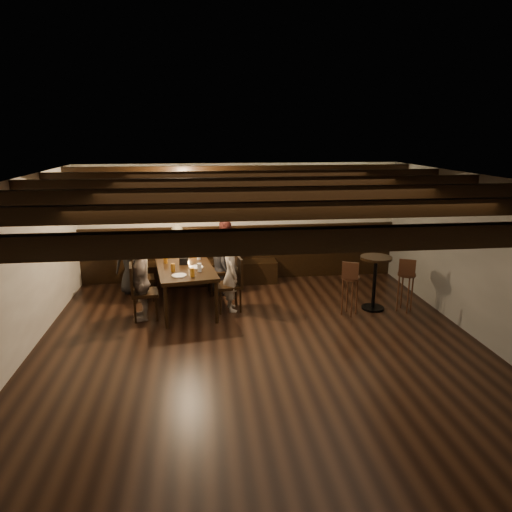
{
  "coord_description": "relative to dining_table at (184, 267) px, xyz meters",
  "views": [
    {
      "loc": [
        -0.8,
        -5.72,
        2.98
      ],
      "look_at": [
        0.05,
        1.3,
        1.07
      ],
      "focal_mm": 32.0,
      "sensor_mm": 36.0,
      "label": 1
    }
  ],
  "objects": [
    {
      "name": "chair_left_far",
      "position": [
        -0.65,
        -0.55,
        -0.42
      ],
      "size": [
        0.48,
        0.48,
        0.93
      ],
      "rotation": [
        0.0,
        0.0,
        -1.43
      ],
      "color": "black",
      "rests_on": "floor"
    },
    {
      "name": "bar_stool_right",
      "position": [
        3.77,
        -0.76,
        -0.35
      ],
      "size": [
        0.34,
        0.35,
        0.96
      ],
      "rotation": [
        0.0,
        0.0,
        -0.47
      ],
      "color": "#351D10",
      "rests_on": "floor"
    },
    {
      "name": "dining_table",
      "position": [
        0.0,
        0.0,
        0.0
      ],
      "size": [
        1.21,
        2.16,
        0.77
      ],
      "rotation": [
        0.0,
        0.0,
        0.14
      ],
      "color": "black",
      "rests_on": "floor"
    },
    {
      "name": "high_top_table",
      "position": [
        3.27,
        -0.6,
        -0.08
      ],
      "size": [
        0.53,
        0.53,
        0.95
      ],
      "color": "black",
      "rests_on": "floor"
    },
    {
      "name": "pint_g",
      "position": [
        0.16,
        -0.78,
        0.13
      ],
      "size": [
        0.07,
        0.07,
        0.14
      ],
      "primitive_type": "cylinder",
      "color": "#BF7219",
      "rests_on": "dining_table"
    },
    {
      "name": "plate_near",
      "position": [
        -0.05,
        -0.71,
        0.07
      ],
      "size": [
        0.24,
        0.24,
        0.01
      ],
      "primitive_type": "cylinder",
      "color": "white",
      "rests_on": "dining_table"
    },
    {
      "name": "pint_d",
      "position": [
        0.27,
        0.24,
        0.13
      ],
      "size": [
        0.07,
        0.07,
        0.14
      ],
      "primitive_type": "cylinder",
      "color": "silver",
      "rests_on": "dining_table"
    },
    {
      "name": "person_right_far",
      "position": [
        0.81,
        -0.34,
        -0.06
      ],
      "size": [
        0.37,
        0.51,
        1.28
      ],
      "primitive_type": "imported",
      "rotation": [
        0.0,
        0.0,
        1.72
      ],
      "color": "#AA9E90",
      "rests_on": "floor"
    },
    {
      "name": "pint_c",
      "position": [
        -0.31,
        0.06,
        0.13
      ],
      "size": [
        0.07,
        0.07,
        0.14
      ],
      "primitive_type": "cylinder",
      "color": "#BF7219",
      "rests_on": "dining_table"
    },
    {
      "name": "pint_f",
      "position": [
        0.28,
        -0.52,
        0.13
      ],
      "size": [
        0.07,
        0.07,
        0.14
      ],
      "primitive_type": "cylinder",
      "color": "silver",
      "rests_on": "dining_table"
    },
    {
      "name": "condiment_caddy",
      "position": [
        0.01,
        -0.05,
        0.12
      ],
      "size": [
        0.15,
        0.1,
        0.12
      ],
      "primitive_type": "cube",
      "color": "black",
      "rests_on": "dining_table"
    },
    {
      "name": "pint_b",
      "position": [
        0.15,
        0.68,
        0.13
      ],
      "size": [
        0.07,
        0.07,
        0.14
      ],
      "primitive_type": "cylinder",
      "color": "#BF7219",
      "rests_on": "dining_table"
    },
    {
      "name": "pint_e",
      "position": [
        -0.15,
        -0.48,
        0.13
      ],
      "size": [
        0.07,
        0.07,
        0.14
      ],
      "primitive_type": "cylinder",
      "color": "#BF7219",
      "rests_on": "dining_table"
    },
    {
      "name": "chair_left_near",
      "position": [
        -0.78,
        0.34,
        -0.44
      ],
      "size": [
        0.45,
        0.45,
        0.86
      ],
      "rotation": [
        0.0,
        0.0,
        -1.43
      ],
      "color": "black",
      "rests_on": "floor"
    },
    {
      "name": "bar_stool_left",
      "position": [
        2.77,
        -0.81,
        -0.35
      ],
      "size": [
        0.34,
        0.35,
        0.96
      ],
      "rotation": [
        0.0,
        0.0,
        -0.42
      ],
      "color": "#351D10",
      "rests_on": "floor"
    },
    {
      "name": "candle",
      "position": [
        0.08,
        0.31,
        0.09
      ],
      "size": [
        0.05,
        0.05,
        0.05
      ],
      "primitive_type": "cylinder",
      "color": "beige",
      "rests_on": "dining_table"
    },
    {
      "name": "person_bench_centre",
      "position": [
        -0.15,
        1.04,
        -0.07
      ],
      "size": [
        0.5,
        0.37,
        1.27
      ],
      "primitive_type": "imported",
      "rotation": [
        0.0,
        0.0,
        3.29
      ],
      "color": "gray",
      "rests_on": "floor"
    },
    {
      "name": "pint_a",
      "position": [
        -0.38,
        0.65,
        0.13
      ],
      "size": [
        0.07,
        0.07,
        0.14
      ],
      "primitive_type": "cylinder",
      "color": "#BF7219",
      "rests_on": "dining_table"
    },
    {
      "name": "plate_far",
      "position": [
        0.22,
        -0.27,
        0.07
      ],
      "size": [
        0.24,
        0.24,
        0.01
      ],
      "primitive_type": "cylinder",
      "color": "white",
      "rests_on": "dining_table"
    },
    {
      "name": "room",
      "position": [
        0.85,
        0.15,
        0.37
      ],
      "size": [
        7.0,
        7.0,
        7.0
      ],
      "color": "black",
      "rests_on": "ground"
    },
    {
      "name": "person_right_near",
      "position": [
        0.68,
        0.55,
        -0.08
      ],
      "size": [
        0.48,
        0.67,
        1.26
      ],
      "primitive_type": "imported",
      "rotation": [
        0.0,
        0.0,
        1.72
      ],
      "color": "#27272A",
      "rests_on": "floor"
    },
    {
      "name": "person_left_near",
      "position": [
        -0.81,
        0.34,
        -0.08
      ],
      "size": [
        0.58,
        0.87,
        1.25
      ],
      "primitive_type": "imported",
      "rotation": [
        0.0,
        0.0,
        -1.43
      ],
      "color": "gray",
      "rests_on": "floor"
    },
    {
      "name": "person_bench_right",
      "position": [
        0.76,
        1.02,
        -0.04
      ],
      "size": [
        0.71,
        0.59,
        1.32
      ],
      "primitive_type": "imported",
      "rotation": [
        0.0,
        0.0,
        3.29
      ],
      "color": "maroon",
      "rests_on": "floor"
    },
    {
      "name": "chair_right_far",
      "position": [
        0.78,
        -0.34,
        -0.42
      ],
      "size": [
        0.49,
        0.49,
        0.94
      ],
      "rotation": [
        0.0,
        0.0,
        1.72
      ],
      "color": "black",
      "rests_on": "floor"
    },
    {
      "name": "chair_right_near",
      "position": [
        0.65,
        0.55,
        -0.42
      ],
      "size": [
        0.48,
        0.48,
        0.92
      ],
      "rotation": [
        0.0,
        0.0,
        1.72
      ],
      "color": "black",
      "rests_on": "floor"
    },
    {
      "name": "person_left_far",
      "position": [
        -0.68,
        -0.55,
        -0.06
      ],
      "size": [
        0.42,
        0.79,
        1.29
      ],
      "primitive_type": "imported",
      "rotation": [
        0.0,
        0.0,
        -1.43
      ],
      "color": "gray",
      "rests_on": "floor"
    },
    {
      "name": "person_bench_left",
      "position": [
        -1.02,
        0.76,
        -0.11
      ],
      "size": [
        0.62,
        0.45,
        1.18
      ],
      "primitive_type": "imported",
      "rotation": [
        0.0,
        0.0,
        3.29
      ],
      "color": "black",
      "rests_on": "floor"
    }
  ]
}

